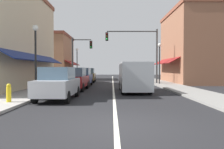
{
  "coord_description": "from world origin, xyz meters",
  "views": [
    {
      "loc": [
        -0.12,
        -6.46,
        1.68
      ],
      "look_at": [
        -0.08,
        15.98,
        1.1
      ],
      "focal_mm": 35.55,
      "sensor_mm": 36.0,
      "label": 1
    }
  ],
  "objects_px": {
    "fire_hydrant": "(8,93)",
    "parked_car_third_left": "(82,77)",
    "parked_car_nearest_left": "(58,84)",
    "parked_car_far_left": "(88,75)",
    "parked_car_second_left": "(74,79)",
    "street_lamp_left_far": "(77,59)",
    "traffic_signal_left_corner": "(79,53)",
    "traffic_signal_mast_arm": "(139,46)",
    "street_lamp_right_mid": "(159,56)",
    "van_in_lane": "(134,76)",
    "street_lamp_left_near": "(35,48)"
  },
  "relations": [
    {
      "from": "fire_hydrant",
      "to": "parked_car_third_left",
      "type": "bearing_deg",
      "value": 80.23
    },
    {
      "from": "parked_car_nearest_left",
      "to": "parked_car_far_left",
      "type": "bearing_deg",
      "value": 91.28
    },
    {
      "from": "parked_car_second_left",
      "to": "street_lamp_left_far",
      "type": "xyz_separation_m",
      "value": [
        -2.04,
        14.11,
        2.25
      ]
    },
    {
      "from": "parked_car_second_left",
      "to": "traffic_signal_left_corner",
      "type": "height_order",
      "value": "traffic_signal_left_corner"
    },
    {
      "from": "traffic_signal_mast_arm",
      "to": "street_lamp_left_far",
      "type": "distance_m",
      "value": 10.73
    },
    {
      "from": "street_lamp_left_far",
      "to": "parked_car_second_left",
      "type": "bearing_deg",
      "value": -81.78
    },
    {
      "from": "street_lamp_right_mid",
      "to": "street_lamp_left_far",
      "type": "height_order",
      "value": "street_lamp_left_far"
    },
    {
      "from": "street_lamp_right_mid",
      "to": "parked_car_third_left",
      "type": "bearing_deg",
      "value": -167.0
    },
    {
      "from": "parked_car_second_left",
      "to": "street_lamp_left_far",
      "type": "relative_size",
      "value": 0.9
    },
    {
      "from": "traffic_signal_mast_arm",
      "to": "street_lamp_left_far",
      "type": "height_order",
      "value": "traffic_signal_mast_arm"
    },
    {
      "from": "van_in_lane",
      "to": "parked_car_second_left",
      "type": "bearing_deg",
      "value": 164.07
    },
    {
      "from": "traffic_signal_mast_arm",
      "to": "van_in_lane",
      "type": "bearing_deg",
      "value": -99.61
    },
    {
      "from": "traffic_signal_mast_arm",
      "to": "traffic_signal_left_corner",
      "type": "bearing_deg",
      "value": 164.57
    },
    {
      "from": "parked_car_far_left",
      "to": "street_lamp_left_near",
      "type": "height_order",
      "value": "street_lamp_left_near"
    },
    {
      "from": "parked_car_far_left",
      "to": "street_lamp_right_mid",
      "type": "bearing_deg",
      "value": -28.56
    },
    {
      "from": "parked_car_second_left",
      "to": "parked_car_nearest_left",
      "type": "bearing_deg",
      "value": -88.75
    },
    {
      "from": "parked_car_nearest_left",
      "to": "parked_car_second_left",
      "type": "relative_size",
      "value": 1.0
    },
    {
      "from": "fire_hydrant",
      "to": "parked_car_nearest_left",
      "type": "bearing_deg",
      "value": 40.07
    },
    {
      "from": "parked_car_far_left",
      "to": "street_lamp_left_near",
      "type": "xyz_separation_m",
      "value": [
        -1.73,
        -13.81,
        2.11
      ]
    },
    {
      "from": "van_in_lane",
      "to": "street_lamp_right_mid",
      "type": "bearing_deg",
      "value": 64.57
    },
    {
      "from": "parked_car_second_left",
      "to": "fire_hydrant",
      "type": "relative_size",
      "value": 4.76
    },
    {
      "from": "parked_car_second_left",
      "to": "van_in_lane",
      "type": "xyz_separation_m",
      "value": [
        4.51,
        -1.25,
        0.27
      ]
    },
    {
      "from": "parked_car_nearest_left",
      "to": "van_in_lane",
      "type": "relative_size",
      "value": 0.8
    },
    {
      "from": "parked_car_far_left",
      "to": "van_in_lane",
      "type": "bearing_deg",
      "value": -69.45
    },
    {
      "from": "parked_car_third_left",
      "to": "van_in_lane",
      "type": "height_order",
      "value": "van_in_lane"
    },
    {
      "from": "parked_car_second_left",
      "to": "street_lamp_left_far",
      "type": "height_order",
      "value": "street_lamp_left_far"
    },
    {
      "from": "street_lamp_right_mid",
      "to": "parked_car_nearest_left",
      "type": "bearing_deg",
      "value": -124.89
    },
    {
      "from": "van_in_lane",
      "to": "street_lamp_left_far",
      "type": "height_order",
      "value": "street_lamp_left_far"
    },
    {
      "from": "traffic_signal_left_corner",
      "to": "van_in_lane",
      "type": "bearing_deg",
      "value": -61.52
    },
    {
      "from": "parked_car_nearest_left",
      "to": "parked_car_second_left",
      "type": "distance_m",
      "value": 5.32
    },
    {
      "from": "van_in_lane",
      "to": "traffic_signal_mast_arm",
      "type": "distance_m",
      "value": 8.86
    },
    {
      "from": "fire_hydrant",
      "to": "van_in_lane",
      "type": "bearing_deg",
      "value": 41.43
    },
    {
      "from": "parked_car_third_left",
      "to": "street_lamp_right_mid",
      "type": "distance_m",
      "value": 8.41
    },
    {
      "from": "parked_car_second_left",
      "to": "fire_hydrant",
      "type": "xyz_separation_m",
      "value": [
        -1.94,
        -6.94,
        -0.33
      ]
    },
    {
      "from": "street_lamp_left_far",
      "to": "van_in_lane",
      "type": "bearing_deg",
      "value": -66.91
    },
    {
      "from": "parked_car_third_left",
      "to": "street_lamp_left_far",
      "type": "xyz_separation_m",
      "value": [
        -2.03,
        9.88,
        2.25
      ]
    },
    {
      "from": "traffic_signal_mast_arm",
      "to": "street_lamp_left_far",
      "type": "bearing_deg",
      "value": 138.03
    },
    {
      "from": "parked_car_far_left",
      "to": "traffic_signal_left_corner",
      "type": "distance_m",
      "value": 3.07
    },
    {
      "from": "parked_car_second_left",
      "to": "parked_car_third_left",
      "type": "distance_m",
      "value": 4.22
    },
    {
      "from": "street_lamp_left_near",
      "to": "fire_hydrant",
      "type": "bearing_deg",
      "value": -92.37
    },
    {
      "from": "street_lamp_right_mid",
      "to": "parked_car_second_left",
      "type": "bearing_deg",
      "value": -142.62
    },
    {
      "from": "traffic_signal_left_corner",
      "to": "street_lamp_left_near",
      "type": "distance_m",
      "value": 12.54
    },
    {
      "from": "parked_car_far_left",
      "to": "parked_car_second_left",
      "type": "bearing_deg",
      "value": -90.89
    },
    {
      "from": "parked_car_third_left",
      "to": "street_lamp_left_near",
      "type": "height_order",
      "value": "street_lamp_left_near"
    },
    {
      "from": "parked_car_nearest_left",
      "to": "street_lamp_left_near",
      "type": "distance_m",
      "value": 3.24
    },
    {
      "from": "parked_car_second_left",
      "to": "parked_car_third_left",
      "type": "bearing_deg",
      "value": 91.51
    },
    {
      "from": "street_lamp_left_near",
      "to": "parked_car_far_left",
      "type": "bearing_deg",
      "value": 82.87
    },
    {
      "from": "street_lamp_left_far",
      "to": "traffic_signal_mast_arm",
      "type": "bearing_deg",
      "value": -41.97
    },
    {
      "from": "parked_car_nearest_left",
      "to": "parked_car_far_left",
      "type": "height_order",
      "value": "same"
    },
    {
      "from": "van_in_lane",
      "to": "street_lamp_right_mid",
      "type": "xyz_separation_m",
      "value": [
        3.42,
        7.31,
        1.84
      ]
    }
  ]
}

